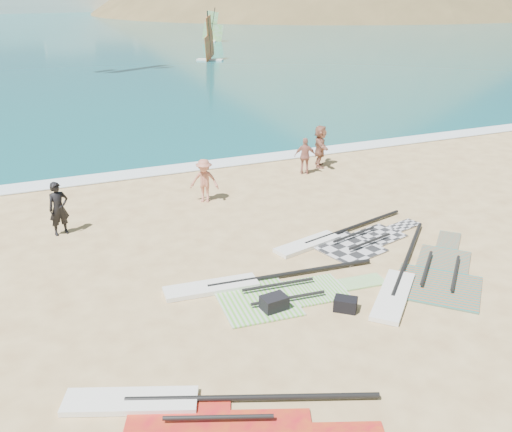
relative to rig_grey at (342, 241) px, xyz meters
name	(u,v)px	position (x,y,z in m)	size (l,w,h in m)	color
ground	(301,317)	(-3.10, -3.26, -0.05)	(300.00, 300.00, 0.00)	#E1C183
sea	(27,17)	(-3.10, 128.74, -0.05)	(300.00, 240.00, 0.06)	#0D5D61
surf_line	(168,171)	(-3.10, 9.04, -0.05)	(300.00, 1.20, 0.04)	white
headland_main	(360,10)	(81.90, 126.74, -0.05)	(143.00, 143.00, 45.00)	olive
headland_minor	(439,7)	(116.90, 136.74, -0.05)	(70.00, 70.00, 28.00)	olive
rig_grey	(342,241)	(0.00, 0.00, 0.00)	(5.38, 2.81, 0.20)	#292A2C
rig_green	(260,290)	(-3.52, -1.77, 0.00)	(5.84, 2.51, 0.20)	#62CF34
rig_orange	(421,278)	(0.68, -2.90, 0.00)	(5.46, 4.89, 0.20)	#D95525
rig_red	(192,419)	(-6.53, -5.61, 0.00)	(5.73, 3.65, 0.20)	red
gear_bag_near	(274,303)	(-3.57, -2.75, 0.15)	(0.61, 0.44, 0.39)	black
gear_bag_far	(345,304)	(-1.97, -3.41, 0.11)	(0.55, 0.38, 0.33)	black
person_wetsuit	(59,209)	(-7.86, 4.00, 0.81)	(0.63, 0.41, 1.73)	black
beachgoer_mid	(204,181)	(-2.78, 4.96, 0.75)	(1.03, 0.59, 1.59)	#BB6F59
beachgoer_back	(305,156)	(2.05, 6.41, 0.71)	(0.89, 0.37, 1.52)	#B16F60
beachgoer_right	(320,146)	(3.10, 7.06, 0.85)	(1.67, 0.53, 1.80)	#A36851
windsurfer_centre	(209,47)	(10.04, 42.16, 1.32)	(2.59, 2.68, 4.79)	white
windsurfer_right	(213,32)	(16.54, 59.98, 1.21)	(2.61, 2.41, 4.29)	white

